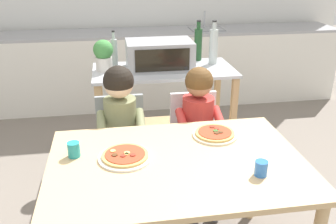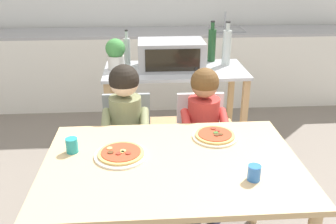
# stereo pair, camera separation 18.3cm
# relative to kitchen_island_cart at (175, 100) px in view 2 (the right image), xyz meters

# --- Properties ---
(ground_plane) EXTENTS (12.50, 12.50, 0.00)m
(ground_plane) POSITION_rel_kitchen_island_cart_xyz_m (-0.13, -0.06, -0.58)
(ground_plane) COLOR slate
(kitchen_counter) EXTENTS (5.02, 0.60, 1.10)m
(kitchen_counter) POSITION_rel_kitchen_island_cart_xyz_m (-0.13, 1.46, -0.13)
(kitchen_counter) COLOR silver
(kitchen_counter) RESTS_ON ground
(kitchen_island_cart) EXTENTS (1.18, 0.57, 0.86)m
(kitchen_island_cart) POSITION_rel_kitchen_island_cart_xyz_m (0.00, 0.00, 0.00)
(kitchen_island_cart) COLOR #B7BABF
(kitchen_island_cart) RESTS_ON ground
(toaster_oven) EXTENTS (0.54, 0.36, 0.23)m
(toaster_oven) POSITION_rel_kitchen_island_cart_xyz_m (-0.03, 0.02, 0.40)
(toaster_oven) COLOR #999BA0
(toaster_oven) RESTS_ON kitchen_island_cart
(bottle_clear_vinegar) EXTENTS (0.07, 0.07, 0.37)m
(bottle_clear_vinegar) POSITION_rel_kitchen_island_cart_xyz_m (0.45, 0.09, 0.44)
(bottle_clear_vinegar) COLOR #ADB7B2
(bottle_clear_vinegar) RESTS_ON kitchen_island_cart
(bottle_brown_beer) EXTENTS (0.07, 0.07, 0.36)m
(bottle_brown_beer) POSITION_rel_kitchen_island_cart_xyz_m (0.35, 0.23, 0.43)
(bottle_brown_beer) COLOR #1E4723
(bottle_brown_beer) RESTS_ON kitchen_island_cart
(bottle_tall_green_wine) EXTENTS (0.05, 0.05, 0.30)m
(bottle_tall_green_wine) POSITION_rel_kitchen_island_cart_xyz_m (-0.40, 0.15, 0.41)
(bottle_tall_green_wine) COLOR #ADB7B2
(bottle_tall_green_wine) RESTS_ON kitchen_island_cart
(potted_herb_plant) EXTENTS (0.16, 0.16, 0.26)m
(potted_herb_plant) POSITION_rel_kitchen_island_cart_xyz_m (-0.49, 0.04, 0.42)
(potted_herb_plant) COLOR beige
(potted_herb_plant) RESTS_ON kitchen_island_cart
(dining_table) EXTENTS (1.34, 0.92, 0.75)m
(dining_table) POSITION_rel_kitchen_island_cart_xyz_m (-0.13, -1.31, 0.08)
(dining_table) COLOR tan
(dining_table) RESTS_ON ground
(dining_chair_left) EXTENTS (0.36, 0.36, 0.81)m
(dining_chair_left) POSITION_rel_kitchen_island_cart_xyz_m (-0.40, -0.57, -0.10)
(dining_chair_left) COLOR gray
(dining_chair_left) RESTS_ON ground
(dining_chair_right) EXTENTS (0.36, 0.36, 0.81)m
(dining_chair_right) POSITION_rel_kitchen_island_cart_xyz_m (0.14, -0.59, -0.10)
(dining_chair_right) COLOR silver
(dining_chair_right) RESTS_ON ground
(child_in_olive_shirt) EXTENTS (0.32, 0.42, 1.06)m
(child_in_olive_shirt) POSITION_rel_kitchen_island_cart_xyz_m (-0.40, -0.68, 0.12)
(child_in_olive_shirt) COLOR #424C6B
(child_in_olive_shirt) RESTS_ON ground
(child_in_red_shirt) EXTENTS (0.32, 0.42, 1.04)m
(child_in_red_shirt) POSITION_rel_kitchen_island_cart_xyz_m (0.14, -0.71, 0.09)
(child_in_red_shirt) COLOR #424C6B
(child_in_red_shirt) RESTS_ON ground
(pizza_plate_white) EXTENTS (0.29, 0.29, 0.03)m
(pizza_plate_white) POSITION_rel_kitchen_island_cart_xyz_m (-0.40, -1.25, 0.19)
(pizza_plate_white) COLOR white
(pizza_plate_white) RESTS_ON dining_table
(pizza_plate_cream) EXTENTS (0.26, 0.26, 0.03)m
(pizza_plate_cream) POSITION_rel_kitchen_island_cart_xyz_m (0.14, -1.07, 0.19)
(pizza_plate_cream) COLOR beige
(pizza_plate_cream) RESTS_ON dining_table
(drinking_cup_blue) EXTENTS (0.06, 0.06, 0.08)m
(drinking_cup_blue) POSITION_rel_kitchen_island_cart_xyz_m (0.25, -1.52, 0.21)
(drinking_cup_blue) COLOR blue
(drinking_cup_blue) RESTS_ON dining_table
(drinking_cup_teal) EXTENTS (0.07, 0.07, 0.08)m
(drinking_cup_teal) POSITION_rel_kitchen_island_cart_xyz_m (-0.66, -1.18, 0.22)
(drinking_cup_teal) COLOR teal
(drinking_cup_teal) RESTS_ON dining_table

